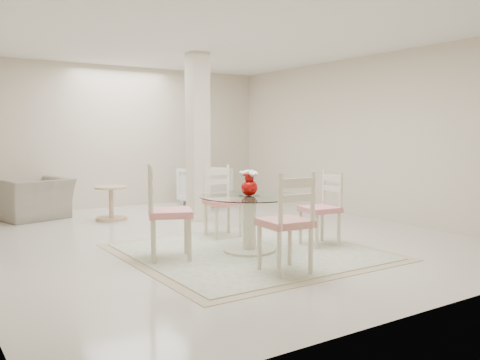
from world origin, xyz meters
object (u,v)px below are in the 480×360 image
dining_chair_south (289,215)px  dining_chair_north (221,196)px  red_vase (249,183)px  side_table (111,204)px  dining_table (249,224)px  dining_chair_east (324,203)px  dining_chair_west (163,205)px  column (198,137)px  armchair_white (205,186)px  recliner_taupe (34,199)px

dining_chair_south → dining_chair_north: bearing=-96.7°
red_vase → side_table: 3.26m
dining_table → dining_chair_east: dining_chair_east is taller
dining_chair_west → column: bearing=-14.8°
dining_chair_north → armchair_white: bearing=69.8°
side_table → recliner_taupe: bearing=144.5°
dining_table → dining_chair_east: 1.04m
column → red_vase: 2.50m
recliner_taupe → dining_chair_north: bearing=106.1°
dining_chair_east → side_table: dining_chair_east is taller
dining_chair_south → recliner_taupe: bearing=-68.8°
dining_table → dining_chair_south: size_ratio=1.03×
dining_chair_west → dining_chair_north: bearing=-35.5°
dining_chair_south → side_table: dining_chair_south is taller
dining_chair_east → dining_chair_south: dining_chair_south is taller
red_vase → dining_chair_east: dining_chair_east is taller
dining_chair_north → dining_chair_west: size_ratio=0.92×
red_vase → dining_chair_north: bearing=78.3°
dining_chair_west → recliner_taupe: dining_chair_west is taller
dining_chair_north → side_table: bearing=115.4°
dining_chair_west → side_table: size_ratio=2.13×
red_vase → dining_chair_north: (0.21, 1.00, -0.26)m
dining_table → recliner_taupe: bearing=112.6°
dining_chair_east → dining_chair_north: (-0.79, 1.20, 0.02)m
column → dining_chair_east: size_ratio=2.60×
dining_chair_west → dining_table: bearing=-80.9°
dining_chair_south → side_table: size_ratio=2.07×
column → recliner_taupe: column is taller
dining_chair_south → armchair_white: dining_chair_south is taller
dining_table → dining_chair_west: size_ratio=1.00×
recliner_taupe → side_table: (1.04, -0.75, -0.09)m
recliner_taupe → side_table: 1.29m
side_table → dining_chair_north: bearing=-69.9°
dining_chair_east → dining_chair_south: bearing=-51.5°
dining_table → dining_chair_south: dining_chair_south is taller
dining_chair_south → recliner_taupe: (-1.42, 4.91, -0.26)m
armchair_white → side_table: 2.29m
dining_chair_west → armchair_white: size_ratio=1.42×
dining_table → red_vase: 0.48m
dining_chair_north → dining_table: bearing=-96.5°
red_vase → armchair_white: red_vase is taller
column → dining_chair_east: (0.39, -2.58, -0.80)m
dining_chair_west → side_table: 2.98m
dining_chair_west → armchair_white: (2.58, 3.66, -0.24)m
dining_chair_east → red_vase: bearing=-96.7°
dining_chair_north → side_table: size_ratio=1.96×
recliner_taupe → column: bearing=129.4°
column → armchair_white: size_ratio=3.27×
dining_chair_west → armchair_white: 4.49m
dining_table → dining_chair_east: bearing=-11.7°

